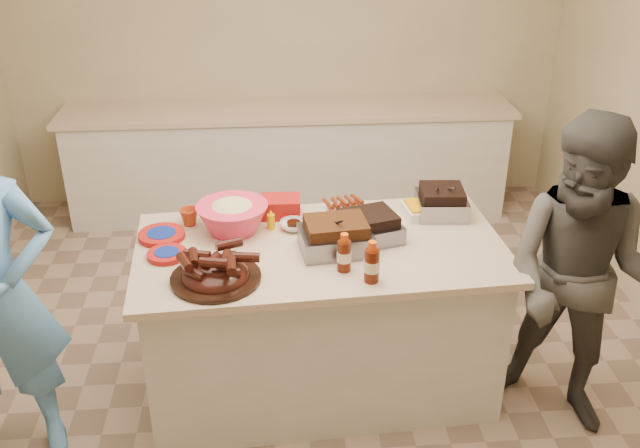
{
  "coord_description": "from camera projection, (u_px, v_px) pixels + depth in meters",
  "views": [
    {
      "loc": [
        -0.15,
        -3.27,
        2.68
      ],
      "look_at": [
        0.09,
        -0.02,
        1.0
      ],
      "focal_mm": 40.0,
      "sensor_mm": 36.0,
      "label": 1
    }
  ],
  "objects": [
    {
      "name": "room",
      "position": [
        304.0,
        375.0,
        4.13
      ],
      "size": [
        4.5,
        5.0,
        2.7
      ],
      "primitive_type": null,
      "color": "#C3B388",
      "rests_on": "ground"
    },
    {
      "name": "back_counter",
      "position": [
        289.0,
        160.0,
        5.88
      ],
      "size": [
        3.6,
        0.64,
        0.9
      ],
      "primitive_type": null,
      "color": "beige",
      "rests_on": "ground"
    },
    {
      "name": "island",
      "position": [
        321.0,
        383.0,
        4.08
      ],
      "size": [
        1.96,
        1.12,
        0.9
      ],
      "primitive_type": null,
      "rotation": [
        0.0,
        0.0,
        0.07
      ],
      "color": "beige",
      "rests_on": "ground"
    },
    {
      "name": "rib_platter",
      "position": [
        216.0,
        280.0,
        3.37
      ],
      "size": [
        0.53,
        0.53,
        0.17
      ],
      "primitive_type": null,
      "rotation": [
        0.0,
        0.0,
        -0.27
      ],
      "color": "#3D130C",
      "rests_on": "island"
    },
    {
      "name": "pulled_pork_tray",
      "position": [
        336.0,
        250.0,
        3.63
      ],
      "size": [
        0.38,
        0.31,
        0.11
      ],
      "primitive_type": "cube",
      "rotation": [
        0.0,
        0.0,
        0.11
      ],
      "color": "#47230F",
      "rests_on": "island"
    },
    {
      "name": "brisket_tray",
      "position": [
        368.0,
        239.0,
        3.73
      ],
      "size": [
        0.37,
        0.34,
        0.09
      ],
      "primitive_type": "cube",
      "rotation": [
        0.0,
        0.0,
        0.29
      ],
      "color": "black",
      "rests_on": "island"
    },
    {
      "name": "roasting_pan",
      "position": [
        441.0,
        214.0,
        3.99
      ],
      "size": [
        0.29,
        0.29,
        0.11
      ],
      "primitive_type": "cube",
      "rotation": [
        0.0,
        0.0,
        -0.07
      ],
      "color": "gray",
      "rests_on": "island"
    },
    {
      "name": "coleslaw_bowl",
      "position": [
        233.0,
        231.0,
        3.81
      ],
      "size": [
        0.41,
        0.41,
        0.26
      ],
      "primitive_type": null,
      "rotation": [
        0.0,
        0.0,
        0.07
      ],
      "color": "#ED2F53",
      "rests_on": "island"
    },
    {
      "name": "sausage_plate",
      "position": [
        346.0,
        214.0,
        3.99
      ],
      "size": [
        0.33,
        0.33,
        0.04
      ],
      "primitive_type": "cylinder",
      "rotation": [
        0.0,
        0.0,
        0.29
      ],
      "color": "silver",
      "rests_on": "island"
    },
    {
      "name": "mac_cheese_dish",
      "position": [
        428.0,
        214.0,
        3.98
      ],
      "size": [
        0.29,
        0.23,
        0.07
      ],
      "primitive_type": "cube",
      "rotation": [
        0.0,
        0.0,
        0.13
      ],
      "color": "#E7A402",
      "rests_on": "island"
    },
    {
      "name": "bbq_bottle_a",
      "position": [
        344.0,
        270.0,
        3.45
      ],
      "size": [
        0.07,
        0.07,
        0.2
      ],
      "primitive_type": "cylinder",
      "rotation": [
        0.0,
        0.0,
        0.07
      ],
      "color": "#461305",
      "rests_on": "island"
    },
    {
      "name": "bbq_bottle_b",
      "position": [
        371.0,
        281.0,
        3.36
      ],
      "size": [
        0.08,
        0.08,
        0.21
      ],
      "primitive_type": "cylinder",
      "rotation": [
        0.0,
        0.0,
        0.07
      ],
      "color": "#461305",
      "rests_on": "island"
    },
    {
      "name": "mustard_bottle",
      "position": [
        271.0,
        229.0,
        3.83
      ],
      "size": [
        0.04,
        0.04,
        0.11
      ],
      "primitive_type": "cylinder",
      "rotation": [
        0.0,
        0.0,
        0.07
      ],
      "color": "#E0B000",
      "rests_on": "island"
    },
    {
      "name": "sauce_bowl",
      "position": [
        294.0,
        229.0,
        3.83
      ],
      "size": [
        0.15,
        0.06,
        0.15
      ],
      "primitive_type": "imported",
      "rotation": [
        0.0,
        0.0,
        0.07
      ],
      "color": "silver",
      "rests_on": "island"
    },
    {
      "name": "plate_stack_large",
      "position": [
        162.0,
        238.0,
        3.74
      ],
      "size": [
        0.26,
        0.26,
        0.03
      ],
      "primitive_type": "cylinder",
      "rotation": [
        0.0,
        0.0,
        0.07
      ],
      "color": "#A01411",
      "rests_on": "island"
    },
    {
      "name": "plate_stack_small",
      "position": [
        167.0,
        257.0,
        3.56
      ],
      "size": [
        0.21,
        0.21,
        0.03
      ],
      "primitive_type": "cylinder",
      "rotation": [
        0.0,
        0.0,
        0.07
      ],
      "color": "#A01411",
      "rests_on": "island"
    },
    {
      "name": "plastic_cup",
      "position": [
        190.0,
        225.0,
        3.87
      ],
      "size": [
        0.11,
        0.1,
        0.1
      ],
      "primitive_type": "imported",
      "rotation": [
        0.0,
        0.0,
        0.07
      ],
      "color": "#AE4318",
      "rests_on": "island"
    },
    {
      "name": "basket_stack",
      "position": [
        281.0,
        215.0,
        3.97
      ],
      "size": [
        0.22,
        0.17,
        0.11
      ],
      "primitive_type": "cube",
      "rotation": [
        0.0,
        0.0,
        -0.04
      ],
      "color": "#A01411",
      "rests_on": "island"
    },
    {
      "name": "guest_blue",
      "position": [
        27.0,
        444.0,
        3.65
      ],
      "size": [
        1.12,
        1.92,
        0.43
      ],
      "primitive_type": "imported",
      "rotation": [
        0.0,
        0.0,
        0.27
      ],
      "color": "#5798D9",
      "rests_on": "ground"
    },
    {
      "name": "guest_gray",
      "position": [
        555.0,
        413.0,
        3.85
      ],
      "size": [
        1.63,
        1.84,
        0.64
      ],
      "primitive_type": "imported",
      "rotation": [
        0.0,
        0.0,
        -0.61
      ],
      "color": "#4A4843",
      "rests_on": "ground"
    }
  ]
}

